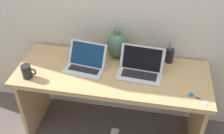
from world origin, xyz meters
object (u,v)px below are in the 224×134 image
laptop_right (141,67)px  green_vase (117,45)px  laptop_left (86,62)px  scissors (195,97)px  coffee_mug (27,72)px  pen_cup (170,56)px  power_brick (115,132)px

laptop_right → green_vase: bearing=138.4°
laptop_left → scissors: bearing=-13.3°
green_vase → scissors: bearing=-32.7°
laptop_left → green_vase: green_vase is taller
laptop_left → green_vase: (0.21, 0.20, 0.06)m
coffee_mug → pen_cup: bearing=20.8°
green_vase → scissors: 0.74m
laptop_left → coffee_mug: 0.45m
laptop_left → pen_cup: bearing=16.8°
green_vase → pen_cup: size_ratio=1.33×
laptop_right → scissors: laptop_right is taller
pen_cup → scissors: pen_cup is taller
pen_cup → scissors: (0.18, -0.39, -0.06)m
laptop_right → scissors: (0.40, -0.20, -0.05)m
pen_cup → power_brick: (-0.40, -0.25, -0.75)m
power_brick → pen_cup: bearing=31.6°
scissors → power_brick: size_ratio=1.96×
scissors → power_brick: 0.92m
green_vase → pen_cup: 0.44m
laptop_right → coffee_mug: 0.86m
coffee_mug → pen_cup: size_ratio=0.60×
power_brick → green_vase: bearing=97.1°
laptop_right → green_vase: size_ratio=1.38×
pen_cup → laptop_right: bearing=-138.9°
laptop_left → coffee_mug: laptop_left is taller
coffee_mug → power_brick: (0.65, 0.15, -0.74)m
laptop_right → power_brick: size_ratio=5.02×
green_vase → coffee_mug: 0.74m
laptop_left → green_vase: size_ratio=1.29×
scissors → pen_cup: bearing=115.2°
laptop_right → coffee_mug: (-0.84, -0.21, -0.00)m
scissors → power_brick: (-0.59, 0.14, -0.69)m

